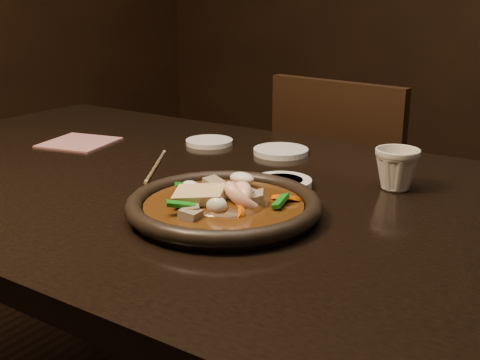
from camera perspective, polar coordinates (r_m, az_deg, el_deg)
The scene contains 10 objects.
table at distance 1.17m, azimuth -4.54°, elevation -3.65°, with size 1.60×0.90×0.75m.
chair at distance 1.78m, azimuth 10.60°, elevation -3.20°, with size 0.46×0.46×0.87m.
plate at distance 0.96m, azimuth -1.55°, elevation -2.53°, with size 0.31×0.31×0.03m.
stirfry at distance 0.95m, azimuth -1.56°, elevation -2.14°, with size 0.19×0.20×0.07m.
soy_dish at distance 1.10m, azimuth 4.01°, elevation -0.30°, with size 0.11×0.11×0.02m, color white.
saucer_left at distance 1.41m, azimuth -2.94°, elevation 3.63°, with size 0.11×0.11×0.01m, color white.
saucer_right at distance 1.33m, azimuth 3.90°, elevation 2.74°, with size 0.12×0.12×0.01m, color white.
tea_cup at distance 1.11m, azimuth 14.64°, elevation 1.14°, with size 0.08×0.08×0.08m, color beige.
chopsticks at distance 1.24m, azimuth -7.99°, elevation 1.34°, with size 0.13×0.20×0.01m.
napkin at distance 1.47m, azimuth -15.00°, elevation 3.46°, with size 0.15×0.15×0.00m, color #A36464.
Camera 1 is at (0.68, -0.85, 1.09)m, focal length 45.00 mm.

